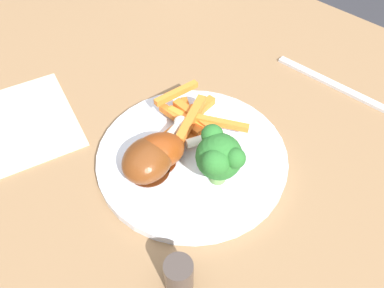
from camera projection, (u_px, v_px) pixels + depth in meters
The scene contains 9 objects.
dining_table at pixel (181, 167), 0.66m from camera, with size 1.03×0.86×0.75m.
dinner_plate at pixel (192, 157), 0.52m from camera, with size 0.25×0.25×0.01m, color silver.
broccoli_floret_front at pixel (219, 157), 0.45m from camera, with size 0.07×0.06×0.07m.
carrot_fries_pile at pixel (191, 118), 0.54m from camera, with size 0.12×0.11×0.03m.
chicken_drumstick_near at pixel (162, 150), 0.49m from camera, with size 0.08×0.12×0.04m.
chicken_drumstick_far at pixel (150, 158), 0.48m from camera, with size 0.07×0.12×0.04m.
fork at pixel (331, 83), 0.62m from camera, with size 0.19×0.01×0.01m, color silver.
napkin at pixel (23, 123), 0.57m from camera, with size 0.17×0.14×0.00m, color beige.
pepper_shaker at pixel (179, 275), 0.40m from camera, with size 0.03×0.03×0.05m, color #423833.
Camera 1 is at (-0.29, 0.28, 1.16)m, focal length 37.02 mm.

